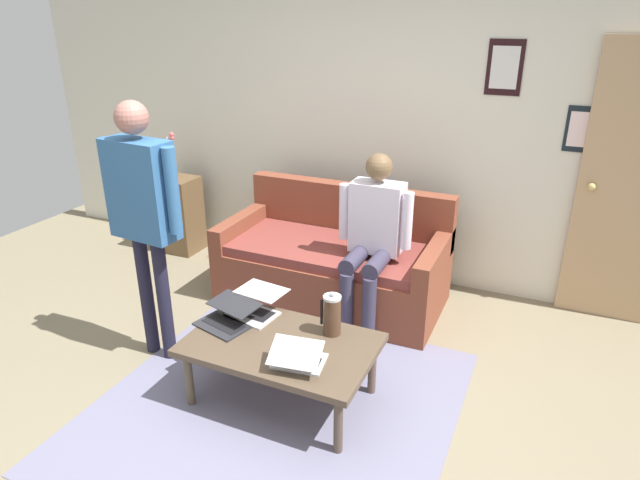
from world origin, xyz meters
TOP-DOWN VIEW (x-y plane):
  - ground_plane at (0.00, 0.00)m, footprint 7.68×7.68m
  - area_rug at (-0.05, -0.11)m, footprint 2.04×2.07m
  - back_wall at (-0.00, -2.20)m, footprint 7.04×0.11m
  - interior_door at (-1.93, -2.11)m, footprint 0.82×0.09m
  - couch at (0.16, -1.52)m, footprint 1.75×0.87m
  - coffee_table at (-0.05, -0.21)m, footprint 1.10×0.69m
  - laptop_left at (-0.24, -0.05)m, footprint 0.32×0.30m
  - laptop_center at (0.25, -0.44)m, footprint 0.34×0.38m
  - laptop_right at (0.34, -0.25)m, footprint 0.39×0.38m
  - french_press at (-0.29, -0.42)m, footprint 0.13×0.11m
  - side_shelf at (1.93, -1.82)m, footprint 0.42×0.32m
  - flower_vase at (1.93, -1.82)m, footprint 0.09×0.09m
  - person_standing at (0.93, -0.30)m, footprint 0.60×0.23m
  - person_seated at (-0.23, -1.30)m, footprint 0.55×0.51m

SIDE VIEW (x-z plane):
  - ground_plane at x=0.00m, z-range 0.00..0.00m
  - area_rug at x=-0.05m, z-range 0.00..0.01m
  - couch at x=0.16m, z-range -0.13..0.75m
  - coffee_table at x=-0.05m, z-range 0.16..0.56m
  - side_shelf at x=1.93m, z-range 0.00..0.73m
  - laptop_left at x=-0.24m, z-range 0.37..0.52m
  - laptop_right at x=0.34m, z-range 0.38..0.51m
  - laptop_center at x=0.25m, z-range 0.39..0.51m
  - french_press at x=-0.29m, z-range 0.39..0.67m
  - person_seated at x=-0.23m, z-range 0.09..1.37m
  - flower_vase at x=1.93m, z-range 0.66..1.09m
  - interior_door at x=-1.93m, z-range 0.00..2.05m
  - person_standing at x=0.93m, z-range 0.24..1.96m
  - back_wall at x=0.00m, z-range 0.00..2.70m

